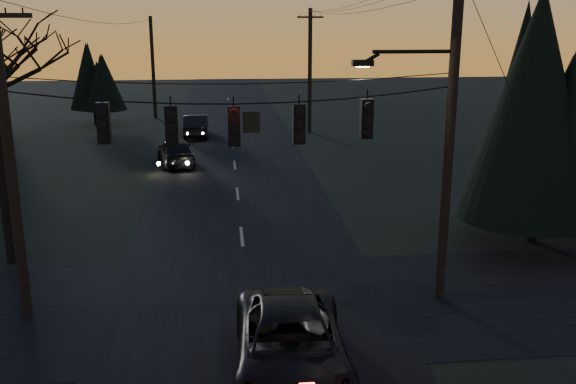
{
  "coord_description": "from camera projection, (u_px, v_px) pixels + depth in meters",
  "views": [
    {
      "loc": [
        -0.58,
        -6.55,
        7.84
      ],
      "look_at": [
        1.07,
        9.6,
        3.43
      ],
      "focal_mm": 40.0,
      "sensor_mm": 36.0,
      "label": 1
    }
  ],
  "objects": [
    {
      "name": "sedan_oncoming_b",
      "position": [
        196.0,
        126.0,
        43.75
      ],
      "size": [
        1.59,
        4.5,
        1.48
      ],
      "primitive_type": "imported",
      "rotation": [
        0.0,
        0.0,
        3.15
      ],
      "color": "black",
      "rests_on": "ground"
    },
    {
      "name": "utility_pole_far_l",
      "position": [
        156.0,
        118.0,
        51.97
      ],
      "size": [
        0.3,
        0.3,
        8.0
      ],
      "primitive_type": null,
      "color": "black",
      "rests_on": "ground"
    },
    {
      "name": "main_road",
      "position": [
        239.0,
        206.0,
        27.6
      ],
      "size": [
        8.0,
        120.0,
        0.02
      ],
      "primitive_type": "cube",
      "color": "black",
      "rests_on": "ground"
    },
    {
      "name": "sedan_oncoming_a",
      "position": [
        176.0,
        152.0,
        35.15
      ],
      "size": [
        2.51,
        4.62,
        1.49
      ],
      "primitive_type": "imported",
      "rotation": [
        0.0,
        0.0,
        3.32
      ],
      "color": "black",
      "rests_on": "ground"
    },
    {
      "name": "cross_road",
      "position": [
        249.0,
        307.0,
        18.0
      ],
      "size": [
        60.0,
        7.0,
        0.02
      ],
      "primitive_type": "cube",
      "color": "black",
      "rests_on": "ground"
    },
    {
      "name": "evergreen_right",
      "position": [
        544.0,
        118.0,
        22.14
      ],
      "size": [
        4.77,
        4.77,
        7.81
      ],
      "color": "black",
      "rests_on": "ground"
    },
    {
      "name": "utility_pole_left",
      "position": [
        28.0,
        317.0,
        17.41
      ],
      "size": [
        1.8,
        0.3,
        8.5
      ],
      "primitive_type": null,
      "color": "black",
      "rests_on": "ground"
    },
    {
      "name": "utility_pole_far_r",
      "position": [
        309.0,
        133.0,
        45.42
      ],
      "size": [
        1.8,
        0.3,
        8.5
      ],
      "primitive_type": null,
      "color": "black",
      "rests_on": "ground"
    },
    {
      "name": "suv_near",
      "position": [
        291.0,
        346.0,
        14.34
      ],
      "size": [
        2.72,
        5.5,
        1.5
      ],
      "primitive_type": "imported",
      "rotation": [
        0.0,
        0.0,
        -0.04
      ],
      "color": "black",
      "rests_on": "ground"
    },
    {
      "name": "utility_pole_right",
      "position": [
        439.0,
        298.0,
        18.54
      ],
      "size": [
        5.0,
        0.3,
        10.0
      ],
      "primitive_type": null,
      "color": "black",
      "rests_on": "ground"
    },
    {
      "name": "evergreen_dist",
      "position": [
        93.0,
        81.0,
        47.97
      ],
      "size": [
        3.64,
        3.64,
        5.44
      ],
      "color": "black",
      "rests_on": "ground"
    },
    {
      "name": "span_signal_assembly",
      "position": [
        236.0,
        123.0,
        16.62
      ],
      "size": [
        11.5,
        0.44,
        1.64
      ],
      "color": "black",
      "rests_on": "ground"
    }
  ]
}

